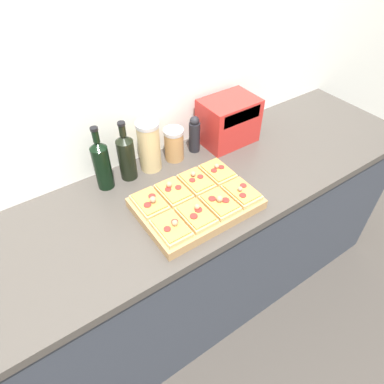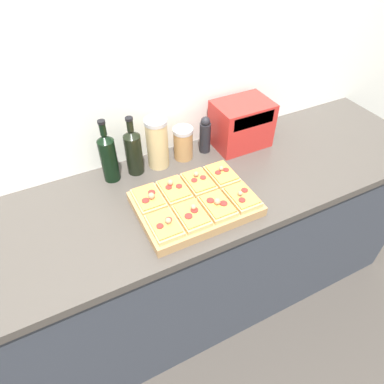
{
  "view_description": "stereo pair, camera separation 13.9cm",
  "coord_description": "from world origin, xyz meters",
  "px_view_note": "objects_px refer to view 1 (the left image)",
  "views": [
    {
      "loc": [
        -0.54,
        -0.61,
        1.94
      ],
      "look_at": [
        0.04,
        0.24,
        0.99
      ],
      "focal_mm": 32.0,
      "sensor_mm": 36.0,
      "label": 1
    },
    {
      "loc": [
        -0.42,
        -0.68,
        1.94
      ],
      "look_at": [
        0.04,
        0.24,
        0.99
      ],
      "focal_mm": 32.0,
      "sensor_mm": 36.0,
      "label": 2
    }
  ],
  "objects_px": {
    "cutting_board": "(196,203)",
    "grain_jar_short": "(174,144)",
    "grain_jar_tall": "(149,146)",
    "pepper_mill": "(194,134)",
    "wine_bottle": "(126,156)",
    "toaster_oven": "(228,121)",
    "olive_oil_bottle": "(102,164)"
  },
  "relations": [
    {
      "from": "cutting_board",
      "to": "grain_jar_short",
      "type": "height_order",
      "value": "grain_jar_short"
    },
    {
      "from": "grain_jar_tall",
      "to": "pepper_mill",
      "type": "bearing_deg",
      "value": 0.0
    },
    {
      "from": "wine_bottle",
      "to": "cutting_board",
      "type": "bearing_deg",
      "value": -67.77
    },
    {
      "from": "toaster_oven",
      "to": "grain_jar_short",
      "type": "bearing_deg",
      "value": 175.72
    },
    {
      "from": "grain_jar_tall",
      "to": "cutting_board",
      "type": "bearing_deg",
      "value": -86.09
    },
    {
      "from": "toaster_oven",
      "to": "pepper_mill",
      "type": "bearing_deg",
      "value": 173.09
    },
    {
      "from": "grain_jar_short",
      "to": "toaster_oven",
      "type": "xyz_separation_m",
      "value": [
        0.31,
        -0.02,
        0.03
      ]
    },
    {
      "from": "grain_jar_short",
      "to": "toaster_oven",
      "type": "height_order",
      "value": "toaster_oven"
    },
    {
      "from": "olive_oil_bottle",
      "to": "wine_bottle",
      "type": "distance_m",
      "value": 0.11
    },
    {
      "from": "grain_jar_tall",
      "to": "toaster_oven",
      "type": "bearing_deg",
      "value": -3.01
    },
    {
      "from": "pepper_mill",
      "to": "grain_jar_tall",
      "type": "bearing_deg",
      "value": -180.0
    },
    {
      "from": "pepper_mill",
      "to": "toaster_oven",
      "type": "relative_size",
      "value": 0.64
    },
    {
      "from": "wine_bottle",
      "to": "grain_jar_tall",
      "type": "distance_m",
      "value": 0.11
    },
    {
      "from": "grain_jar_short",
      "to": "pepper_mill",
      "type": "bearing_deg",
      "value": 0.0
    },
    {
      "from": "grain_jar_tall",
      "to": "grain_jar_short",
      "type": "height_order",
      "value": "grain_jar_tall"
    },
    {
      "from": "wine_bottle",
      "to": "grain_jar_short",
      "type": "relative_size",
      "value": 1.76
    },
    {
      "from": "cutting_board",
      "to": "olive_oil_bottle",
      "type": "relative_size",
      "value": 1.58
    },
    {
      "from": "cutting_board",
      "to": "grain_jar_short",
      "type": "distance_m",
      "value": 0.36
    },
    {
      "from": "wine_bottle",
      "to": "toaster_oven",
      "type": "height_order",
      "value": "wine_bottle"
    },
    {
      "from": "cutting_board",
      "to": "grain_jar_tall",
      "type": "height_order",
      "value": "grain_jar_tall"
    },
    {
      "from": "olive_oil_bottle",
      "to": "grain_jar_tall",
      "type": "bearing_deg",
      "value": 0.0
    },
    {
      "from": "olive_oil_bottle",
      "to": "wine_bottle",
      "type": "height_order",
      "value": "olive_oil_bottle"
    },
    {
      "from": "cutting_board",
      "to": "pepper_mill",
      "type": "xyz_separation_m",
      "value": [
        0.22,
        0.34,
        0.07
      ]
    },
    {
      "from": "grain_jar_short",
      "to": "pepper_mill",
      "type": "xyz_separation_m",
      "value": [
        0.12,
        0.0,
        0.01
      ]
    },
    {
      "from": "cutting_board",
      "to": "olive_oil_bottle",
      "type": "distance_m",
      "value": 0.43
    },
    {
      "from": "olive_oil_bottle",
      "to": "grain_jar_short",
      "type": "bearing_deg",
      "value": 0.0
    },
    {
      "from": "olive_oil_bottle",
      "to": "toaster_oven",
      "type": "relative_size",
      "value": 1.01
    },
    {
      "from": "wine_bottle",
      "to": "grain_jar_short",
      "type": "height_order",
      "value": "wine_bottle"
    },
    {
      "from": "olive_oil_bottle",
      "to": "wine_bottle",
      "type": "relative_size",
      "value": 1.06
    },
    {
      "from": "cutting_board",
      "to": "wine_bottle",
      "type": "height_order",
      "value": "wine_bottle"
    },
    {
      "from": "cutting_board",
      "to": "olive_oil_bottle",
      "type": "height_order",
      "value": "olive_oil_bottle"
    },
    {
      "from": "cutting_board",
      "to": "toaster_oven",
      "type": "xyz_separation_m",
      "value": [
        0.41,
        0.31,
        0.09
      ]
    }
  ]
}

